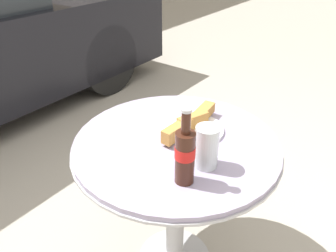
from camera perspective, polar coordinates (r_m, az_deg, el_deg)
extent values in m
cylinder|color=#B7B7BC|center=(1.47, 1.26, -14.05)|extent=(0.08, 0.08, 0.66)
cylinder|color=#B7B7BC|center=(1.25, 1.43, -3.49)|extent=(0.79, 0.79, 0.01)
cylinder|color=#9E93B2|center=(1.25, 1.44, -2.92)|extent=(0.78, 0.78, 0.02)
cylinder|color=#3D1E14|center=(1.00, 2.95, -5.58)|extent=(0.06, 0.06, 0.18)
cylinder|color=red|center=(0.99, 2.98, -4.58)|extent=(0.06, 0.06, 0.04)
cylinder|color=#3D1E14|center=(0.93, 3.15, 0.60)|extent=(0.03, 0.03, 0.07)
cylinder|color=silver|center=(0.91, 3.23, 2.80)|extent=(0.03, 0.03, 0.01)
cylinder|color=black|center=(1.09, 6.69, -4.36)|extent=(0.07, 0.07, 0.12)
cylinder|color=silver|center=(1.08, 6.75, -3.65)|extent=(0.08, 0.08, 0.15)
cylinder|color=white|center=(1.30, 4.25, -0.54)|extent=(0.25, 0.25, 0.01)
cube|color=white|center=(1.30, 4.27, -0.28)|extent=(0.19, 0.19, 0.00)
cube|color=#B77F3D|center=(1.22, 1.68, -0.81)|extent=(0.15, 0.05, 0.05)
cube|color=#B77F3D|center=(1.28, 4.31, 0.83)|extent=(0.14, 0.08, 0.06)
cube|color=#B77F3D|center=(1.36, 6.34, 2.35)|extent=(0.14, 0.06, 0.04)
cylinder|color=black|center=(4.37, -24.55, 14.37)|extent=(0.66, 0.20, 0.66)
cylinder|color=black|center=(3.22, -10.82, 11.34)|extent=(0.66, 0.20, 0.66)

